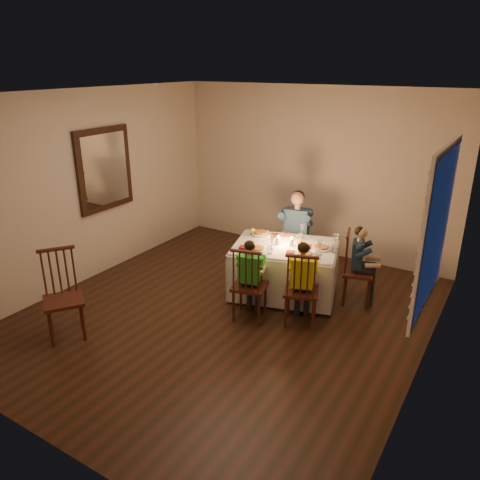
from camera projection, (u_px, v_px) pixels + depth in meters
The scene contains 26 objects.
ground at pixel (226, 314), 5.76m from camera, with size 5.00×5.00×0.00m, color black.
wall_left at pixel (88, 187), 6.39m from camera, with size 0.02×5.00×2.60m, color beige.
wall_right at pixel (435, 254), 4.19m from camera, with size 0.02×5.00×2.60m, color beige.
wall_back at pixel (313, 172), 7.28m from camera, with size 4.50×0.02×2.60m, color beige.
ceiling at pixel (224, 94), 4.83m from camera, with size 5.00×5.00×0.00m, color white.
dining_table at pixel (285, 260), 6.10m from camera, with size 1.55×1.30×0.66m.
chair_adult at pixel (294, 272), 6.91m from camera, with size 0.39×0.37×0.94m, color #3E1911, non-canonical shape.
chair_near_left at pixel (249, 317), 5.69m from camera, with size 0.39×0.37×0.94m, color #3E1911, non-canonical shape.
chair_near_right at pixel (300, 323), 5.57m from camera, with size 0.39×0.37×0.94m, color #3E1911, non-canonical shape.
chair_end at pixel (355, 301), 6.07m from camera, with size 0.39×0.37×0.94m, color #3E1911, non-canonical shape.
chair_extra at pixel (69, 336), 5.30m from camera, with size 0.42×0.40×1.02m, color #3E1911, non-canonical shape.
adult at pixel (294, 272), 6.91m from camera, with size 0.45×0.41×1.23m, color #2E4E74, non-canonical shape.
child_green at pixel (249, 317), 5.69m from camera, with size 0.32×0.29×1.01m, color green, non-canonical shape.
child_yellow at pixel (300, 323), 5.57m from camera, with size 0.34×0.31×1.04m, color yellow, non-canonical shape.
child_teal at pixel (355, 301), 6.07m from camera, with size 0.33×0.30×1.02m, color #1A2E41, non-canonical shape.
setting_adult at pixel (289, 237), 6.30m from camera, with size 0.26×0.26×0.02m, color silver.
setting_green at pixel (257, 249), 5.88m from camera, with size 0.26×0.26×0.02m, color silver.
setting_yellow at pixel (305, 254), 5.72m from camera, with size 0.26×0.26×0.02m, color silver.
setting_teal at pixel (321, 248), 5.91m from camera, with size 0.26×0.26×0.02m, color silver.
candle_left at pixel (278, 241), 6.03m from camera, with size 0.06×0.06×0.10m, color white.
candle_right at pixel (291, 242), 5.99m from camera, with size 0.06×0.06×0.10m, color white.
squash at pixel (253, 232), 6.38m from camera, with size 0.09×0.09×0.09m, color yellow.
orange_fruit at pixel (300, 243), 6.01m from camera, with size 0.08×0.08×0.08m, color orange.
serving_bowl at pixel (261, 235), 6.32m from camera, with size 0.23×0.23×0.06m, color silver.
wall_mirror at pixel (105, 169), 6.54m from camera, with size 0.06×0.95×1.15m.
window_blinds at pixel (435, 229), 4.22m from camera, with size 0.07×1.34×1.54m.
Camera 1 is at (2.79, -4.21, 2.92)m, focal length 35.00 mm.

